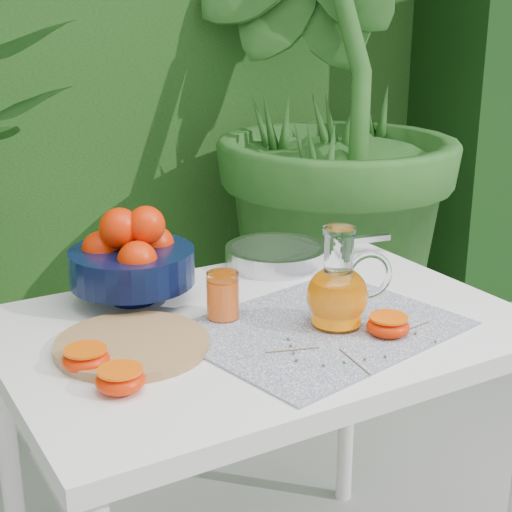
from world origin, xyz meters
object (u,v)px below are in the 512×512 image
fruit_bowl (132,258)px  saute_pan (278,254)px  white_table (261,359)px  juice_pitcher (339,292)px  cutting_board (132,345)px

fruit_bowl → saute_pan: fruit_bowl is taller
white_table → fruit_bowl: fruit_bowl is taller
fruit_bowl → juice_pitcher: size_ratio=1.54×
juice_pitcher → saute_pan: size_ratio=0.45×
cutting_board → saute_pan: bearing=29.7°
white_table → juice_pitcher: juice_pitcher is taller
white_table → juice_pitcher: (0.11, -0.10, 0.15)m
fruit_bowl → saute_pan: 0.39m
cutting_board → fruit_bowl: 0.26m
white_table → cutting_board: (-0.27, 0.01, 0.09)m
juice_pitcher → cutting_board: bearing=164.8°
fruit_bowl → saute_pan: size_ratio=0.69×
fruit_bowl → white_table: bearing=-53.0°
cutting_board → saute_pan: saute_pan is taller
saute_pan → cutting_board: bearing=-150.3°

